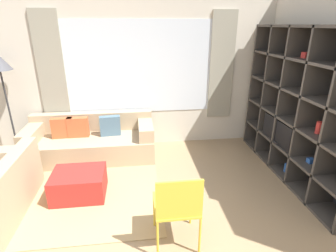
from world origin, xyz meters
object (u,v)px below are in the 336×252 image
object	(u,v)px
shelving_unit	(302,108)
ottoman	(79,184)
couch_main	(92,141)
folding_chair	(177,205)

from	to	relation	value
shelving_unit	ottoman	world-z (taller)	shelving_unit
couch_main	folding_chair	xyz separation A→B (m)	(1.14, -2.15, 0.24)
ottoman	shelving_unit	bearing A→B (deg)	3.13
couch_main	shelving_unit	bearing A→B (deg)	-17.43
folding_chair	couch_main	bearing A→B (deg)	-62.00
folding_chair	ottoman	bearing A→B (deg)	-41.18
ottoman	folding_chair	world-z (taller)	folding_chair
shelving_unit	couch_main	bearing A→B (deg)	162.57
shelving_unit	folding_chair	world-z (taller)	shelving_unit
shelving_unit	couch_main	world-z (taller)	shelving_unit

